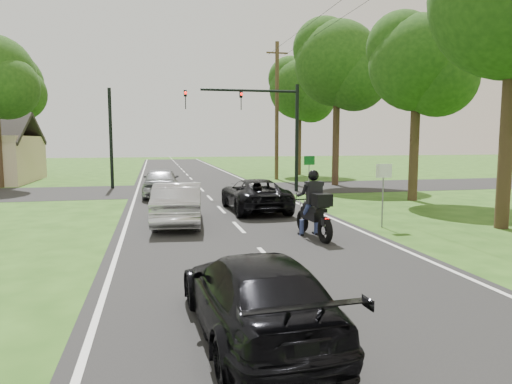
% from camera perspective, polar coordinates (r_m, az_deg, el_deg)
% --- Properties ---
extents(ground, '(140.00, 140.00, 0.00)m').
position_cam_1_polar(ground, '(11.48, 1.48, -8.17)').
color(ground, '#264B15').
rests_on(ground, ground).
extents(road, '(8.00, 100.00, 0.01)m').
position_cam_1_polar(road, '(21.14, -5.14, -1.42)').
color(road, black).
rests_on(road, ground).
extents(cross_road, '(60.00, 7.00, 0.01)m').
position_cam_1_polar(cross_road, '(27.06, -6.80, 0.29)').
color(cross_road, black).
rests_on(cross_road, ground).
extents(motorcycle_rider, '(0.69, 2.40, 2.06)m').
position_cam_1_polar(motorcycle_rider, '(13.67, 7.32, -2.38)').
color(motorcycle_rider, black).
rests_on(motorcycle_rider, ground).
extents(dark_suv, '(2.29, 4.81, 1.33)m').
position_cam_1_polar(dark_suv, '(18.79, -0.19, -0.33)').
color(dark_suv, black).
rests_on(dark_suv, road).
extents(silver_sedan, '(1.97, 4.56, 1.46)m').
position_cam_1_polar(silver_sedan, '(15.93, -9.69, -1.41)').
color(silver_sedan, '#B9B8BE').
rests_on(silver_sedan, road).
extents(silver_suv, '(1.99, 4.54, 1.52)m').
position_cam_1_polar(silver_suv, '(23.93, -11.78, 1.24)').
color(silver_suv, '#96999D').
rests_on(silver_suv, road).
extents(dark_car_behind, '(1.98, 4.36, 1.24)m').
position_cam_1_polar(dark_car_behind, '(6.92, -0.12, -12.69)').
color(dark_car_behind, black).
rests_on(dark_car_behind, road).
extents(traffic_signal, '(6.38, 0.44, 6.00)m').
position_cam_1_polar(traffic_signal, '(25.52, 1.11, 9.25)').
color(traffic_signal, black).
rests_on(traffic_signal, ground).
extents(signal_pole_far, '(0.20, 0.20, 6.00)m').
position_cam_1_polar(signal_pole_far, '(28.87, -17.68, 6.37)').
color(signal_pole_far, black).
rests_on(signal_pole_far, ground).
extents(utility_pole_far, '(1.60, 0.28, 10.00)m').
position_cam_1_polar(utility_pole_far, '(34.03, 2.62, 10.15)').
color(utility_pole_far, brown).
rests_on(utility_pole_far, ground).
extents(sign_white, '(0.55, 0.07, 2.12)m').
position_cam_1_polar(sign_white, '(15.67, 15.66, 1.47)').
color(sign_white, slate).
rests_on(sign_white, ground).
extents(sign_green, '(0.55, 0.07, 2.12)m').
position_cam_1_polar(sign_green, '(23.08, 6.66, 3.20)').
color(sign_green, slate).
rests_on(sign_green, ground).
extents(tree_row_c, '(4.80, 4.65, 8.76)m').
position_cam_1_polar(tree_row_c, '(23.44, 20.31, 14.26)').
color(tree_row_c, '#332316').
rests_on(tree_row_c, ground).
extents(tree_row_d, '(5.76, 5.58, 10.45)m').
position_cam_1_polar(tree_row_d, '(30.29, 10.85, 14.97)').
color(tree_row_d, '#332316').
rests_on(tree_row_d, ground).
extents(tree_row_e, '(5.28, 5.12, 9.61)m').
position_cam_1_polar(tree_row_e, '(38.73, 5.92, 12.27)').
color(tree_row_e, '#332316').
rests_on(tree_row_e, ground).
extents(tree_left_far, '(5.76, 5.58, 10.14)m').
position_cam_1_polar(tree_left_far, '(42.20, -28.26, 11.48)').
color(tree_left_far, '#332316').
rests_on(tree_left_far, ground).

